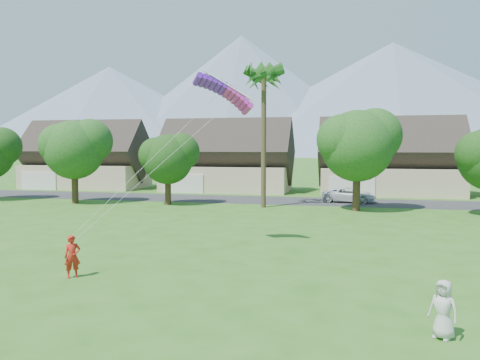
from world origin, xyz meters
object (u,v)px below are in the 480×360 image
(kite_flyer, at_px, (72,257))
(parafoil_kite, at_px, (225,90))
(watcher, at_px, (443,309))
(parked_car, at_px, (349,195))

(kite_flyer, distance_m, parafoil_kite, 11.29)
(watcher, relative_size, parafoil_kite, 0.48)
(kite_flyer, bearing_deg, watcher, -51.11)
(kite_flyer, bearing_deg, parked_car, 30.68)
(parked_car, bearing_deg, watcher, -166.72)
(watcher, distance_m, parked_car, 32.45)
(parked_car, distance_m, parafoil_kite, 24.40)
(kite_flyer, relative_size, parked_car, 0.35)
(watcher, height_order, parked_car, watcher)
(kite_flyer, xyz_separation_m, watcher, (13.76, -3.23, -0.04))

